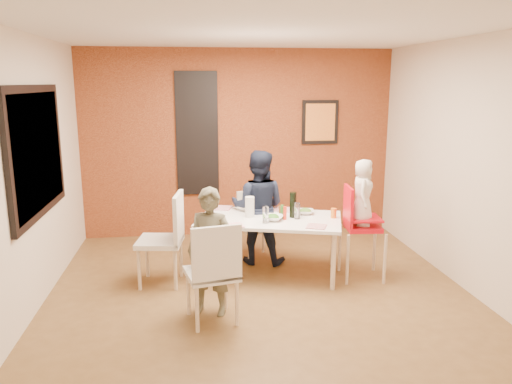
{
  "coord_description": "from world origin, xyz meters",
  "views": [
    {
      "loc": [
        -0.69,
        -4.98,
        2.23
      ],
      "look_at": [
        0.0,
        0.3,
        1.05
      ],
      "focal_mm": 35.0,
      "sensor_mm": 36.0,
      "label": 1
    }
  ],
  "objects": [
    {
      "name": "condiment_green",
      "position": [
        0.34,
        0.53,
        0.76
      ],
      "size": [
        0.04,
        0.04,
        0.16
      ],
      "primitive_type": "cylinder",
      "color": "#316923",
      "rests_on": "dining_table"
    },
    {
      "name": "brick_accent_wall",
      "position": [
        0.0,
        2.23,
        1.35
      ],
      "size": [
        4.5,
        0.02,
        2.7
      ],
      "primitive_type": "cube",
      "color": "maroon",
      "rests_on": "ground"
    },
    {
      "name": "wall_back",
      "position": [
        0.0,
        2.25,
        1.35
      ],
      "size": [
        4.5,
        0.02,
        2.7
      ],
      "primitive_type": "cube",
      "color": "beige",
      "rests_on": "ground"
    },
    {
      "name": "salad_bowl_a",
      "position": [
        0.21,
        0.45,
        0.71
      ],
      "size": [
        0.3,
        0.3,
        0.06
      ],
      "primitive_type": "imported",
      "rotation": [
        0.0,
        0.0,
        -0.34
      ],
      "color": "white",
      "rests_on": "dining_table"
    },
    {
      "name": "dining_table",
      "position": [
        0.2,
        0.56,
        0.62
      ],
      "size": [
        1.82,
        1.32,
        0.68
      ],
      "rotation": [
        0.0,
        0.0,
        -0.28
      ],
      "color": "white",
      "rests_on": "ground"
    },
    {
      "name": "ground",
      "position": [
        0.0,
        0.0,
        0.0
      ],
      "size": [
        4.5,
        4.5,
        0.0
      ],
      "primitive_type": "plane",
      "color": "brown",
      "rests_on": "ground"
    },
    {
      "name": "sippy_cup",
      "position": [
        0.93,
        0.46,
        0.74
      ],
      "size": [
        0.07,
        0.07,
        0.11
      ],
      "primitive_type": "cylinder",
      "color": "orange",
      "rests_on": "dining_table"
    },
    {
      "name": "art_print_frame",
      "position": [
        1.2,
        2.21,
        1.65
      ],
      "size": [
        0.54,
        0.03,
        0.64
      ],
      "primitive_type": "cube",
      "color": "black",
      "rests_on": "wall_back"
    },
    {
      "name": "glassblock_surround",
      "position": [
        -0.6,
        2.21,
        1.5
      ],
      "size": [
        0.6,
        0.03,
        1.76
      ],
      "primitive_type": "cube",
      "color": "black",
      "rests_on": "wall_back"
    },
    {
      "name": "chair_near",
      "position": [
        -0.52,
        -0.65,
        0.55
      ],
      "size": [
        0.54,
        0.54,
        0.99
      ],
      "rotation": [
        0.0,
        0.0,
        3.35
      ],
      "color": "silver",
      "rests_on": "ground"
    },
    {
      "name": "child_near",
      "position": [
        -0.53,
        -0.4,
        0.63
      ],
      "size": [
        0.53,
        0.44,
        1.26
      ],
      "primitive_type": "imported",
      "rotation": [
        0.0,
        0.0,
        -0.35
      ],
      "color": "brown",
      "rests_on": "ground"
    },
    {
      "name": "wall_right",
      "position": [
        2.25,
        0.0,
        1.35
      ],
      "size": [
        0.02,
        4.5,
        2.7
      ],
      "primitive_type": "cube",
      "color": "beige",
      "rests_on": "ground"
    },
    {
      "name": "glassblock_strip",
      "position": [
        -0.6,
        2.21,
        1.5
      ],
      "size": [
        0.55,
        0.03,
        1.7
      ],
      "primitive_type": "cube",
      "color": "#B4BFC4",
      "rests_on": "wall_back"
    },
    {
      "name": "salad_bowl_b",
      "position": [
        0.65,
        0.68,
        0.71
      ],
      "size": [
        0.24,
        0.24,
        0.05
      ],
      "primitive_type": "imported",
      "rotation": [
        0.0,
        0.0,
        -0.15
      ],
      "color": "silver",
      "rests_on": "dining_table"
    },
    {
      "name": "plate_near_left",
      "position": [
        -0.25,
        0.27,
        0.68
      ],
      "size": [
        0.23,
        0.23,
        0.01
      ],
      "primitive_type": "cube",
      "rotation": [
        0.0,
        0.0,
        0.19
      ],
      "color": "white",
      "rests_on": "dining_table"
    },
    {
      "name": "plate_near_right",
      "position": [
        0.64,
        0.12,
        0.69
      ],
      "size": [
        0.27,
        0.27,
        0.01
      ],
      "primitive_type": "cube",
      "rotation": [
        0.0,
        0.0,
        -0.41
      ],
      "color": "silver",
      "rests_on": "dining_table"
    },
    {
      "name": "toddler",
      "position": [
        1.21,
        0.29,
        1.01
      ],
      "size": [
        0.36,
        0.43,
        0.75
      ],
      "primitive_type": "imported",
      "rotation": [
        0.0,
        0.0,
        1.2
      ],
      "color": "silver",
      "rests_on": "high_chair"
    },
    {
      "name": "condiment_red",
      "position": [
        0.36,
        0.46,
        0.76
      ],
      "size": [
        0.04,
        0.04,
        0.16
      ],
      "primitive_type": "cylinder",
      "color": "red",
      "rests_on": "dining_table"
    },
    {
      "name": "picture_window_frame",
      "position": [
        -2.22,
        0.2,
        1.55
      ],
      "size": [
        0.05,
        1.7,
        1.3
      ],
      "primitive_type": "cube",
      "color": "black",
      "rests_on": "wall_left"
    },
    {
      "name": "plate_far_left",
      "position": [
        -0.34,
        1.07,
        0.69
      ],
      "size": [
        0.29,
        0.29,
        0.01
      ],
      "primitive_type": "cube",
      "rotation": [
        0.0,
        0.0,
        -0.31
      ],
      "color": "white",
      "rests_on": "dining_table"
    },
    {
      "name": "wall_front",
      "position": [
        0.0,
        -2.25,
        1.35
      ],
      "size": [
        4.5,
        0.02,
        2.7
      ],
      "primitive_type": "cube",
      "color": "beige",
      "rests_on": "ground"
    },
    {
      "name": "chair_left",
      "position": [
        -0.97,
        0.4,
        0.58
      ],
      "size": [
        0.54,
        0.54,
        1.04
      ],
      "rotation": [
        0.0,
        0.0,
        4.57
      ],
      "color": "silver",
      "rests_on": "ground"
    },
    {
      "name": "condiment_brown",
      "position": [
        0.32,
        0.57,
        0.75
      ],
      "size": [
        0.03,
        0.03,
        0.13
      ],
      "primitive_type": "cylinder",
      "color": "brown",
      "rests_on": "dining_table"
    },
    {
      "name": "wine_glass_b",
      "position": [
        0.5,
        0.48,
        0.77
      ],
      "size": [
        0.07,
        0.07,
        0.19
      ],
      "primitive_type": "cylinder",
      "color": "silver",
      "rests_on": "dining_table"
    },
    {
      "name": "wine_bottle",
      "position": [
        0.47,
        0.55,
        0.83
      ],
      "size": [
        0.08,
        0.08,
        0.3
      ],
      "primitive_type": "cylinder",
      "color": "black",
      "rests_on": "dining_table"
    },
    {
      "name": "wall_left",
      "position": [
        -2.25,
        0.0,
        1.35
      ],
      "size": [
        0.02,
        4.5,
        2.7
      ],
      "primitive_type": "cube",
      "color": "beige",
      "rests_on": "ground"
    },
    {
      "name": "ceiling",
      "position": [
        0.0,
        0.0,
        2.7
      ],
      "size": [
        4.5,
        4.5,
        0.02
      ],
      "primitive_type": "cube",
      "color": "silver",
      "rests_on": "wall_back"
    },
    {
      "name": "picture_window_pane",
      "position": [
        -2.21,
        0.2,
        1.55
      ],
      "size": [
        0.02,
        1.55,
        1.15
      ],
      "primitive_type": "cube",
      "color": "black",
      "rests_on": "wall_left"
    },
    {
      "name": "paper_towel_roll",
      "position": [
        -0.03,
        0.63,
        0.8
      ],
      "size": [
        0.11,
        0.11,
        0.24
      ],
      "primitive_type": "cylinder",
      "color": "silver",
      "rests_on": "dining_table"
    },
    {
      "name": "high_chair",
      "position": [
        1.18,
        0.29,
        0.65
      ],
      "size": [
        0.49,
        0.49,
        1.08
      ],
      "rotation": [
        0.0,
        0.0,
        1.49
      ],
      "color": "red",
      "rests_on": "ground"
    },
    {
      "name": "child_far",
      "position": [
        0.11,
        0.95,
        0.71
      ],
      "size": [
        0.82,
        0.72,
        1.42
      ],
      "primitive_type": "imported",
      "rotation": [
        0.0,
        0.0,
        2.84
      ],
      "color": "black",
      "rests_on": "ground"
    },
    {
      "name": "plate_far_mid",
      "position": [
        0.4,
        0.91,
        0.69
      ],
      "size": [
        0.29,
        0.29,
        0.01
      ],
      "primitive_type": "cube",
      "rotation": [
        0.0,
        0.0,
        -0.34
      ],
      "color": "white",
      "rests_on": "dining_table"
    },
    {
      "name": "art_print_canvas",
      "position": [
        1.2,
        2.19,
        1.65
      ],
      "size": [
        0.44,
        0.01,
        0.54
      ],
      "primitive_type": "cube",
      "color": "orange",
      "rests_on": "wall_back"
    },
    {
      "name": "chair_far",
      "position": [
        0.09,
        1.19,
        0.48
      ],
      "size": [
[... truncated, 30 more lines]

